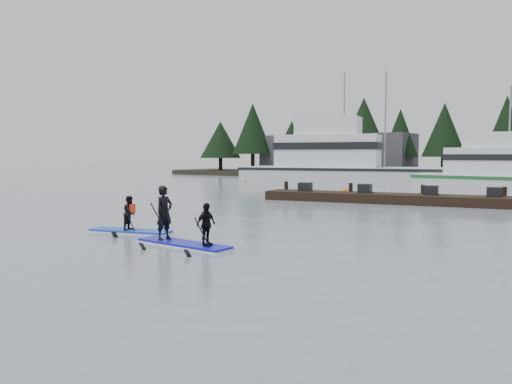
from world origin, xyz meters
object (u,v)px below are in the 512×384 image
Objects in this scene: paddleboard_duo at (181,225)px; fishing_boat_medium at (512,183)px; paddleboard_solo at (130,220)px; fishing_boat_large at (347,174)px; floating_dock at (402,199)px.

fishing_boat_medium is at bearing 83.84° from paddleboard_duo.
fishing_boat_medium reaches higher than paddleboard_solo.
fishing_boat_large is at bearing 176.61° from fishing_boat_medium.
paddleboard_duo is (-1.37, -16.02, 0.34)m from floating_dock.
fishing_boat_medium is 0.95× the size of floating_dock.
fishing_boat_medium is 14.10m from floating_dock.
fishing_boat_large is 1.38× the size of floating_dock.
fishing_boat_large is at bearing 108.80° from paddleboard_duo.
floating_dock is (-3.74, -13.59, -0.35)m from fishing_boat_medium.
fishing_boat_large reaches higher than fishing_boat_medium.
fishing_boat_large is 7.13× the size of paddleboard_solo.
fishing_boat_medium is 29.94m from paddleboard_solo.
fishing_boat_medium is 4.52× the size of paddleboard_duo.
paddleboard_solo is at bearing -101.03° from fishing_boat_medium.
fishing_boat_large is 6.55× the size of paddleboard_duo.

